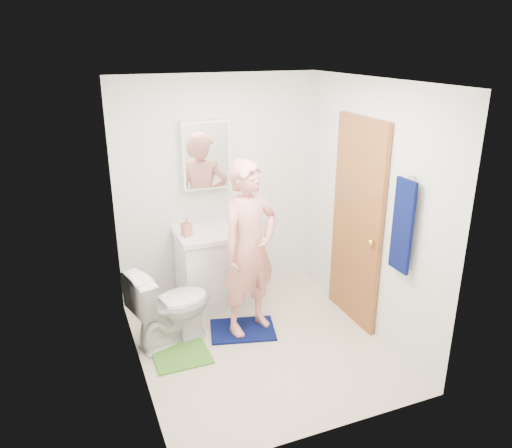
{
  "coord_description": "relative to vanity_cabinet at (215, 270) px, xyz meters",
  "views": [
    {
      "loc": [
        -1.54,
        -3.71,
        2.69
      ],
      "look_at": [
        0.05,
        0.25,
        1.12
      ],
      "focal_mm": 35.0,
      "sensor_mm": 36.0,
      "label": 1
    }
  ],
  "objects": [
    {
      "name": "green_rug",
      "position": [
        -0.59,
        -0.82,
        -0.39
      ],
      "size": [
        0.5,
        0.42,
        0.02
      ],
      "primitive_type": "cube",
      "rotation": [
        0.0,
        0.0,
        -0.0
      ],
      "color": "#4D9030",
      "rests_on": "floor"
    },
    {
      "name": "wall_front",
      "position": [
        0.15,
        -2.12,
        0.8
      ],
      "size": [
        2.2,
        0.02,
        2.4
      ],
      "primitive_type": "cube",
      "color": "silver",
      "rests_on": "ground"
    },
    {
      "name": "ceiling",
      "position": [
        0.15,
        -0.91,
        2.01
      ],
      "size": [
        2.2,
        2.4,
        0.02
      ],
      "primitive_type": "cube",
      "color": "white",
      "rests_on": "ground"
    },
    {
      "name": "wall_back",
      "position": [
        0.15,
        0.3,
        0.8
      ],
      "size": [
        2.2,
        0.02,
        2.4
      ],
      "primitive_type": "cube",
      "color": "silver",
      "rests_on": "ground"
    },
    {
      "name": "soap_dispenser",
      "position": [
        -0.3,
        -0.04,
        0.55
      ],
      "size": [
        0.11,
        0.11,
        0.2
      ],
      "primitive_type": "imported",
      "rotation": [
        0.0,
        0.0,
        0.27
      ],
      "color": "#C07459",
      "rests_on": "countertop"
    },
    {
      "name": "toothbrush_cup",
      "position": [
        0.27,
        0.11,
        0.5
      ],
      "size": [
        0.12,
        0.12,
        0.09
      ],
      "primitive_type": "imported",
      "rotation": [
        0.0,
        0.0,
        0.07
      ],
      "color": "#8B3F8B",
      "rests_on": "countertop"
    },
    {
      "name": "bath_mat",
      "position": [
        0.07,
        -0.62,
        -0.39
      ],
      "size": [
        0.72,
        0.59,
        0.02
      ],
      "primitive_type": "cube",
      "rotation": [
        0.0,
        0.0,
        -0.26
      ],
      "color": "#071047",
      "rests_on": "floor"
    },
    {
      "name": "mirror_panel",
      "position": [
        0.0,
        0.16,
        1.2
      ],
      "size": [
        0.46,
        0.01,
        0.66
      ],
      "primitive_type": "cube",
      "color": "white",
      "rests_on": "wall_back"
    },
    {
      "name": "toilet",
      "position": [
        -0.6,
        -0.54,
        -0.01
      ],
      "size": [
        0.84,
        0.61,
        0.77
      ],
      "primitive_type": "imported",
      "rotation": [
        0.0,
        0.0,
        1.83
      ],
      "color": "white",
      "rests_on": "floor"
    },
    {
      "name": "towel_hook",
      "position": [
        1.22,
        -1.48,
        1.27
      ],
      "size": [
        0.06,
        0.02,
        0.02
      ],
      "primitive_type": "cylinder",
      "rotation": [
        0.0,
        1.57,
        0.0
      ],
      "color": "silver",
      "rests_on": "wall_right"
    },
    {
      "name": "countertop",
      "position": [
        0.0,
        0.0,
        0.43
      ],
      "size": [
        0.79,
        0.59,
        0.05
      ],
      "primitive_type": "cube",
      "color": "white",
      "rests_on": "vanity_cabinet"
    },
    {
      "name": "wall_right",
      "position": [
        1.26,
        -0.91,
        0.8
      ],
      "size": [
        0.02,
        2.4,
        2.4
      ],
      "primitive_type": "cube",
      "color": "silver",
      "rests_on": "ground"
    },
    {
      "name": "sink_basin",
      "position": [
        0.0,
        0.0,
        0.44
      ],
      "size": [
        0.4,
        0.4,
        0.03
      ],
      "primitive_type": "cylinder",
      "color": "white",
      "rests_on": "countertop"
    },
    {
      "name": "floor",
      "position": [
        0.15,
        -0.91,
        -0.41
      ],
      "size": [
        2.2,
        2.4,
        0.02
      ],
      "primitive_type": "cube",
      "color": "beige",
      "rests_on": "ground"
    },
    {
      "name": "vanity_cabinet",
      "position": [
        0.0,
        0.0,
        0.0
      ],
      "size": [
        0.75,
        0.55,
        0.8
      ],
      "primitive_type": "cube",
      "color": "white",
      "rests_on": "floor"
    },
    {
      "name": "man",
      "position": [
        0.15,
        -0.62,
        0.47
      ],
      "size": [
        0.72,
        0.58,
        1.69
      ],
      "primitive_type": "imported",
      "rotation": [
        0.0,
        0.0,
        0.33
      ],
      "color": "#E38C7F",
      "rests_on": "bath_mat"
    },
    {
      "name": "door",
      "position": [
        1.22,
        -0.76,
        0.62
      ],
      "size": [
        0.05,
        0.8,
        2.05
      ],
      "primitive_type": "cube",
      "color": "#A8632E",
      "rests_on": "ground"
    },
    {
      "name": "door_knob",
      "position": [
        1.18,
        -1.08,
        0.55
      ],
      "size": [
        0.07,
        0.07,
        0.07
      ],
      "primitive_type": "sphere",
      "color": "gold",
      "rests_on": "door"
    },
    {
      "name": "medicine_cabinet",
      "position": [
        0.0,
        0.22,
        1.2
      ],
      "size": [
        0.5,
        0.12,
        0.7
      ],
      "primitive_type": "cube",
      "color": "white",
      "rests_on": "wall_back"
    },
    {
      "name": "towel",
      "position": [
        1.18,
        -1.48,
        0.85
      ],
      "size": [
        0.03,
        0.24,
        0.8
      ],
      "primitive_type": "cube",
      "color": "#071047",
      "rests_on": "wall_right"
    },
    {
      "name": "faucet",
      "position": [
        0.0,
        0.18,
        0.51
      ],
      "size": [
        0.03,
        0.03,
        0.12
      ],
      "primitive_type": "cylinder",
      "color": "silver",
      "rests_on": "countertop"
    },
    {
      "name": "wall_left",
      "position": [
        -0.96,
        -0.91,
        0.8
      ],
      "size": [
        0.02,
        2.4,
        2.4
      ],
      "primitive_type": "cube",
      "color": "silver",
      "rests_on": "ground"
    }
  ]
}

